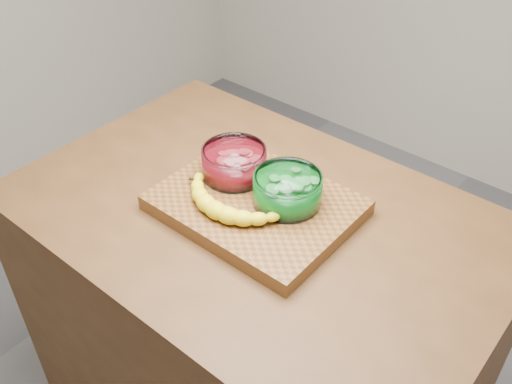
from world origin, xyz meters
The scene contains 5 objects.
counter centered at (0.00, 0.00, 0.45)m, with size 1.20×0.80×0.90m, color #4F3017.
cutting_board centered at (0.00, 0.00, 0.92)m, with size 0.45×0.35×0.04m, color brown.
bowl_red centered at (-0.10, 0.04, 0.98)m, with size 0.16×0.16×0.08m.
bowl_green centered at (0.06, 0.04, 0.98)m, with size 0.16×0.16×0.08m.
banana centered at (-0.03, -0.08, 0.96)m, with size 0.29×0.13×0.04m, color yellow, non-canonical shape.
Camera 1 is at (0.68, -0.81, 1.80)m, focal length 40.00 mm.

